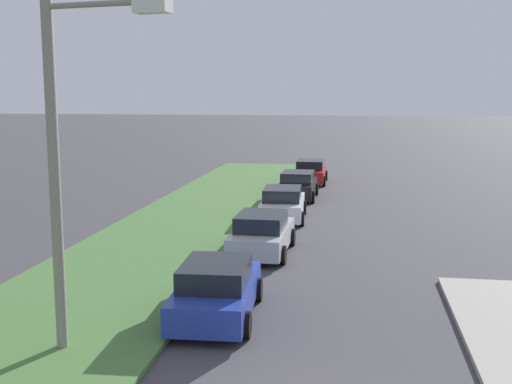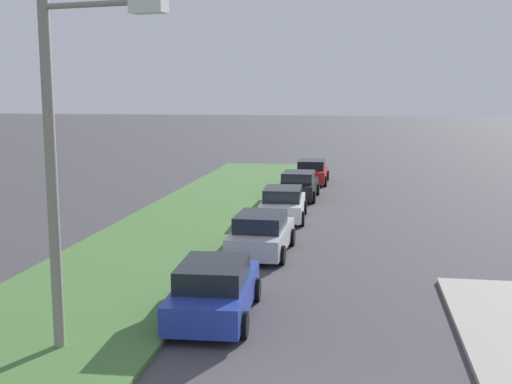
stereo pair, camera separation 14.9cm
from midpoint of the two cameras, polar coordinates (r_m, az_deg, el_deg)
grass_median at (r=21.25m, az=-11.27°, el=-6.52°), size 60.00×6.00×0.12m
parked_car_blue at (r=16.32m, az=-3.80°, el=-8.70°), size 4.38×2.18×1.47m
parked_car_silver at (r=22.53m, az=0.34°, el=-3.75°), size 4.33×2.07×1.47m
parked_car_white at (r=28.55m, az=2.24°, el=-1.06°), size 4.38×2.17×1.47m
parked_car_black at (r=34.24m, az=3.61°, el=0.59°), size 4.31×2.05×1.47m
parked_car_red at (r=40.19m, az=4.76°, el=1.80°), size 4.31×2.04×1.47m
streetlight at (r=13.89m, az=-16.71°, el=3.34°), size 0.76×2.86×7.50m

